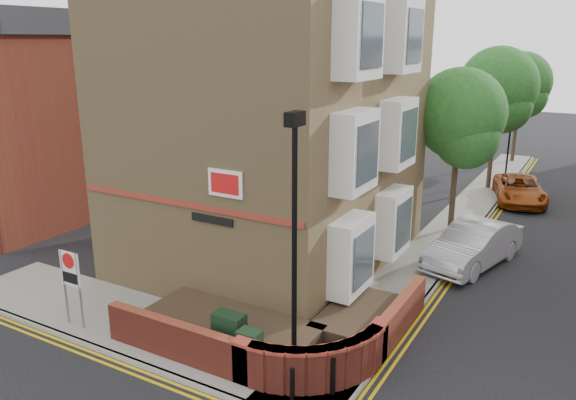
{
  "coord_description": "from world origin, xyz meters",
  "views": [
    {
      "loc": [
        7.17,
        -8.82,
        7.84
      ],
      "look_at": [
        -0.16,
        4.0,
        3.59
      ],
      "focal_mm": 35.0,
      "sensor_mm": 36.0,
      "label": 1
    }
  ],
  "objects_px": {
    "utility_cabinet_large": "(229,336)",
    "lamppost": "(294,253)",
    "zone_sign": "(71,275)",
    "silver_car_near": "(473,245)"
  },
  "relations": [
    {
      "from": "zone_sign",
      "to": "silver_car_near",
      "type": "xyz_separation_m",
      "value": [
        8.6,
        10.24,
        -0.86
      ]
    },
    {
      "from": "lamppost",
      "to": "zone_sign",
      "type": "xyz_separation_m",
      "value": [
        -6.6,
        -0.7,
        -1.7
      ]
    },
    {
      "from": "utility_cabinet_large",
      "to": "silver_car_near",
      "type": "relative_size",
      "value": 0.25
    },
    {
      "from": "lamppost",
      "to": "utility_cabinet_large",
      "type": "relative_size",
      "value": 5.25
    },
    {
      "from": "utility_cabinet_large",
      "to": "lamppost",
      "type": "bearing_deg",
      "value": -3.01
    },
    {
      "from": "lamppost",
      "to": "zone_sign",
      "type": "bearing_deg",
      "value": -173.93
    },
    {
      "from": "utility_cabinet_large",
      "to": "silver_car_near",
      "type": "distance_m",
      "value": 10.21
    },
    {
      "from": "lamppost",
      "to": "silver_car_near",
      "type": "bearing_deg",
      "value": 78.16
    },
    {
      "from": "utility_cabinet_large",
      "to": "zone_sign",
      "type": "relative_size",
      "value": 0.55
    },
    {
      "from": "silver_car_near",
      "to": "lamppost",
      "type": "bearing_deg",
      "value": -87.0
    }
  ]
}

